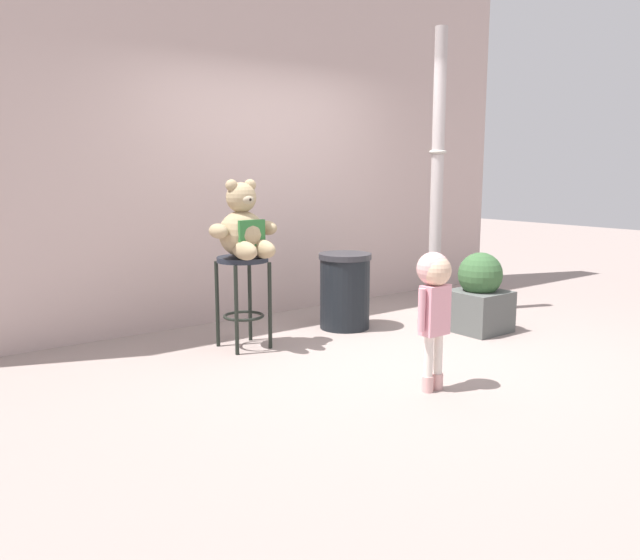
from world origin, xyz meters
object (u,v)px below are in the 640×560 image
lamppost (436,205)px  planter_with_shrub (479,295)px  child_walking (434,291)px  trash_bin (345,291)px  teddy_bear (244,229)px  bar_stool_with_teddy (243,282)px

lamppost → planter_with_shrub: 1.11m
child_walking → lamppost: (1.74, 1.59, 0.43)m
trash_bin → planter_with_shrub: planter_with_shrub is taller
teddy_bear → planter_with_shrub: teddy_bear is taller
bar_stool_with_teddy → lamppost: 2.26m
planter_with_shrub → teddy_bear: bearing=157.9°
bar_stool_with_teddy → teddy_bear: teddy_bear is taller
teddy_bear → child_walking: teddy_bear is taller
bar_stool_with_teddy → trash_bin: bar_stool_with_teddy is taller
lamppost → child_walking: bearing=-137.5°
teddy_bear → planter_with_shrub: bearing=-22.1°
trash_bin → teddy_bear: bearing=-178.2°
trash_bin → lamppost: bearing=-3.5°
trash_bin → child_walking: bearing=-110.6°
trash_bin → planter_with_shrub: 1.21m
trash_bin → planter_with_shrub: size_ratio=0.97×
bar_stool_with_teddy → lamppost: size_ratio=0.27×
lamppost → planter_with_shrub: (-0.23, -0.76, -0.77)m
child_walking → lamppost: size_ratio=0.33×
trash_bin → planter_with_shrub: (0.88, -0.83, -0.02)m
teddy_bear → trash_bin: (1.08, 0.03, -0.63)m
bar_stool_with_teddy → child_walking: bearing=-74.7°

